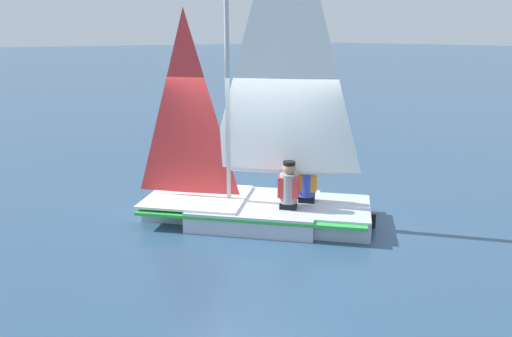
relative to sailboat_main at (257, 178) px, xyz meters
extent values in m
plane|color=#2D4C6B|center=(0.01, -0.02, -0.78)|extent=(260.00, 260.00, 0.00)
cube|color=#B2BCCC|center=(0.01, -0.02, -0.61)|extent=(2.71, 2.72, 0.35)
cube|color=#B2BCCC|center=(1.08, -1.11, -0.61)|extent=(1.29, 1.29, 0.35)
cube|color=#B2BCCC|center=(-1.05, 1.08, -0.61)|extent=(1.66, 1.64, 0.35)
cube|color=green|center=(0.01, -0.02, -0.50)|extent=(3.89, 3.94, 0.05)
cube|color=silver|center=(0.76, -0.79, -0.41)|extent=(2.34, 2.35, 0.04)
cylinder|color=#B7B7BC|center=(0.35, -0.37, 2.27)|extent=(0.08, 0.08, 5.41)
cylinder|color=#B7B7BC|center=(-0.32, 0.33, 0.14)|extent=(1.40, 1.45, 0.07)
pyramid|color=white|center=(-0.32, 0.33, 2.51)|extent=(1.32, 1.37, 4.68)
pyramid|color=red|center=(0.87, -0.90, 1.26)|extent=(0.95, 0.99, 3.19)
cube|color=black|center=(-1.40, 1.45, -0.66)|extent=(0.08, 0.08, 0.25)
cube|color=black|center=(-0.23, 0.59, -0.55)|extent=(0.37, 0.37, 0.45)
cylinder|color=gray|center=(-0.23, 0.59, -0.08)|extent=(0.42, 0.42, 0.50)
cube|color=red|center=(-0.23, 0.59, -0.05)|extent=(0.42, 0.43, 0.35)
sphere|color=#A87A56|center=(-0.23, 0.59, 0.27)|extent=(0.22, 0.22, 0.22)
cylinder|color=black|center=(-0.23, 0.59, 0.35)|extent=(0.30, 0.30, 0.06)
cube|color=black|center=(-0.71, 0.50, -0.55)|extent=(0.37, 0.37, 0.45)
cylinder|color=blue|center=(-0.71, 0.50, -0.08)|extent=(0.42, 0.42, 0.50)
cube|color=orange|center=(-0.71, 0.50, -0.05)|extent=(0.42, 0.43, 0.35)
sphere|color=#A87A56|center=(-0.71, 0.50, 0.27)|extent=(0.22, 0.22, 0.22)
cylinder|color=white|center=(-0.71, 0.50, 0.35)|extent=(0.30, 0.30, 0.06)
camera|label=1|loc=(4.84, 6.80, 2.43)|focal=35.00mm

